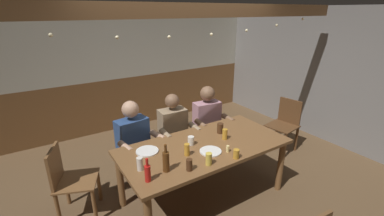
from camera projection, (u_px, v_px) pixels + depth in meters
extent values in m
plane|color=brown|center=(199.00, 192.00, 3.50)|extent=(6.77, 6.77, 0.00)
cube|color=beige|center=(122.00, 43.00, 4.98)|extent=(5.64, 0.12, 1.33)
cube|color=brown|center=(128.00, 102.00, 5.40)|extent=(5.64, 0.12, 1.03)
cube|color=gray|center=(337.00, 78.00, 4.55)|extent=(0.12, 5.15, 2.36)
cube|color=brown|center=(189.00, 10.00, 2.90)|extent=(5.08, 0.14, 0.16)
cube|color=brown|center=(205.00, 146.00, 3.17)|extent=(2.03, 0.99, 0.04)
cylinder|color=brown|center=(280.00, 166.00, 3.45)|extent=(0.08, 0.08, 0.72)
cylinder|color=brown|center=(120.00, 181.00, 3.15)|extent=(0.08, 0.08, 0.72)
cylinder|color=brown|center=(238.00, 141.00, 4.10)|extent=(0.08, 0.08, 0.72)
cube|color=#2D4C84|center=(133.00, 136.00, 3.50)|extent=(0.44, 0.29, 0.49)
sphere|color=tan|center=(130.00, 109.00, 3.36)|extent=(0.22, 0.22, 0.22)
cylinder|color=#6B2D66|center=(146.00, 152.00, 3.55)|extent=(0.19, 0.40, 0.13)
cylinder|color=#6B2D66|center=(132.00, 158.00, 3.41)|extent=(0.19, 0.40, 0.13)
cylinder|color=#6B2D66|center=(156.00, 175.00, 3.51)|extent=(0.10, 0.10, 0.42)
cylinder|color=#6B2D66|center=(141.00, 182.00, 3.37)|extent=(0.10, 0.10, 0.42)
cylinder|color=tan|center=(158.00, 136.00, 3.46)|extent=(0.12, 0.29, 0.08)
cylinder|color=tan|center=(126.00, 147.00, 3.16)|extent=(0.12, 0.29, 0.08)
cube|color=#997F60|center=(173.00, 126.00, 3.80)|extent=(0.40, 0.27, 0.50)
sphere|color=brown|center=(172.00, 101.00, 3.67)|extent=(0.20, 0.20, 0.20)
cylinder|color=#997F60|center=(184.00, 142.00, 3.81)|extent=(0.16, 0.42, 0.13)
cylinder|color=#997F60|center=(171.00, 146.00, 3.72)|extent=(0.16, 0.42, 0.13)
cylinder|color=#997F60|center=(191.00, 165.00, 3.74)|extent=(0.10, 0.10, 0.42)
cylinder|color=#997F60|center=(178.00, 169.00, 3.64)|extent=(0.10, 0.10, 0.42)
cylinder|color=#997F60|center=(195.00, 128.00, 3.68)|extent=(0.10, 0.28, 0.08)
cylinder|color=#997F60|center=(166.00, 134.00, 3.48)|extent=(0.10, 0.28, 0.08)
cube|color=#B78493|center=(207.00, 117.00, 4.12)|extent=(0.43, 0.26, 0.49)
sphere|color=brown|center=(207.00, 93.00, 3.98)|extent=(0.22, 0.22, 0.22)
cylinder|color=silver|center=(218.00, 133.00, 4.11)|extent=(0.18, 0.43, 0.13)
cylinder|color=silver|center=(205.00, 136.00, 4.02)|extent=(0.18, 0.43, 0.13)
cylinder|color=silver|center=(224.00, 154.00, 4.03)|extent=(0.10, 0.10, 0.42)
cylinder|color=silver|center=(211.00, 157.00, 3.94)|extent=(0.10, 0.10, 0.42)
cylinder|color=brown|center=(228.00, 119.00, 4.00)|extent=(0.11, 0.29, 0.08)
cylinder|color=brown|center=(201.00, 124.00, 3.80)|extent=(0.11, 0.29, 0.08)
cube|color=brown|center=(77.00, 181.00, 3.00)|extent=(0.57, 0.57, 0.02)
cube|color=brown|center=(55.00, 166.00, 2.89)|extent=(0.18, 0.38, 0.42)
cylinder|color=brown|center=(99.00, 185.00, 3.29)|extent=(0.04, 0.04, 0.44)
cylinder|color=brown|center=(94.00, 206.00, 2.94)|extent=(0.04, 0.04, 0.44)
cylinder|color=brown|center=(67.00, 189.00, 3.23)|extent=(0.04, 0.04, 0.44)
cylinder|color=brown|center=(58.00, 211.00, 2.88)|extent=(0.04, 0.04, 0.44)
cube|color=brown|center=(282.00, 126.00, 4.42)|extent=(0.50, 0.50, 0.02)
cube|color=brown|center=(290.00, 111.00, 4.47)|extent=(0.09, 0.40, 0.42)
cylinder|color=brown|center=(285.00, 146.00, 4.25)|extent=(0.04, 0.04, 0.44)
cylinder|color=brown|center=(265.00, 138.00, 4.51)|extent=(0.04, 0.04, 0.44)
cylinder|color=brown|center=(296.00, 139.00, 4.48)|extent=(0.04, 0.04, 0.44)
cylinder|color=brown|center=(277.00, 132.00, 4.75)|extent=(0.04, 0.04, 0.44)
cylinder|color=#F9E08C|center=(228.00, 149.00, 2.99)|extent=(0.04, 0.04, 0.08)
cylinder|color=white|center=(147.00, 151.00, 3.01)|extent=(0.26, 0.26, 0.01)
cylinder|color=white|center=(211.00, 151.00, 3.00)|extent=(0.25, 0.25, 0.01)
cylinder|color=#593314|center=(166.00, 162.00, 2.61)|extent=(0.07, 0.07, 0.21)
cylinder|color=#593314|center=(165.00, 149.00, 2.56)|extent=(0.03, 0.03, 0.09)
cylinder|color=red|center=(148.00, 174.00, 2.47)|extent=(0.06, 0.06, 0.16)
cylinder|color=red|center=(147.00, 162.00, 2.42)|extent=(0.03, 0.03, 0.08)
cylinder|color=gold|center=(187.00, 150.00, 2.92)|extent=(0.06, 0.06, 0.14)
cylinder|color=white|center=(191.00, 141.00, 3.15)|extent=(0.08, 0.08, 0.11)
cylinder|color=#4C2D19|center=(220.00, 128.00, 3.45)|extent=(0.08, 0.08, 0.14)
cylinder|color=#4C2D19|center=(189.00, 165.00, 2.64)|extent=(0.06, 0.06, 0.13)
cylinder|color=white|center=(140.00, 164.00, 2.64)|extent=(0.07, 0.07, 0.14)
cylinder|color=gold|center=(236.00, 154.00, 2.86)|extent=(0.07, 0.07, 0.11)
cylinder|color=gold|center=(225.00, 134.00, 3.28)|extent=(0.06, 0.06, 0.14)
cylinder|color=#E5C64C|center=(209.00, 159.00, 2.74)|extent=(0.07, 0.07, 0.13)
sphere|color=#F9EAB2|center=(51.00, 35.00, 2.21)|extent=(0.04, 0.04, 0.04)
sphere|color=#F9EAB2|center=(117.00, 37.00, 2.52)|extent=(0.04, 0.04, 0.04)
sphere|color=#F9EAB2|center=(169.00, 37.00, 2.81)|extent=(0.04, 0.04, 0.04)
sphere|color=#F9EAB2|center=(211.00, 34.00, 3.10)|extent=(0.04, 0.04, 0.04)
sphere|color=#F9EAB2|center=(247.00, 30.00, 3.37)|extent=(0.04, 0.04, 0.04)
sphere|color=#F9EAB2|center=(277.00, 25.00, 3.64)|extent=(0.04, 0.04, 0.04)
sphere|color=#F9EAB2|center=(303.00, 19.00, 3.90)|extent=(0.04, 0.04, 0.04)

